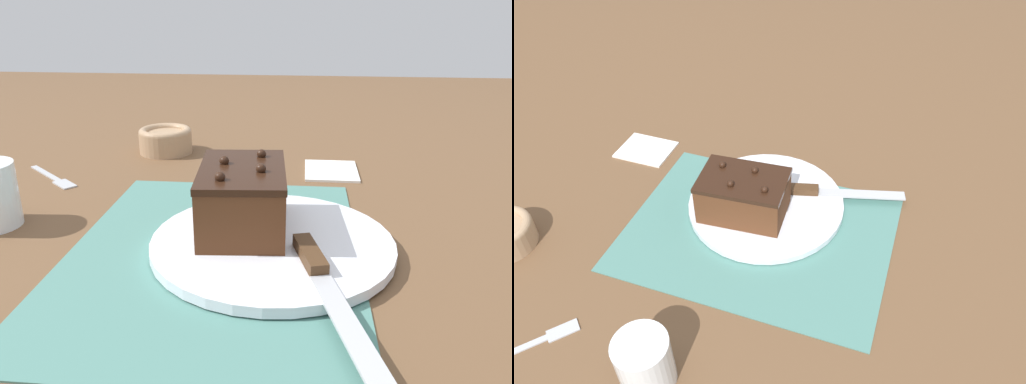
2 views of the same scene
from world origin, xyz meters
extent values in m
plane|color=brown|center=(0.00, 0.00, 0.00)|extent=(3.00, 3.00, 0.00)
cube|color=slate|center=(0.00, 0.00, 0.00)|extent=(0.46, 0.34, 0.00)
cylinder|color=white|center=(-0.01, 0.07, 0.01)|extent=(0.29, 0.29, 0.01)
cube|color=#512D19|center=(-0.04, 0.03, 0.05)|extent=(0.15, 0.11, 0.07)
cube|color=black|center=(-0.04, 0.03, 0.09)|extent=(0.16, 0.11, 0.01)
sphere|color=black|center=(-0.08, 0.05, 0.10)|extent=(0.01, 0.01, 0.01)
sphere|color=black|center=(-0.05, 0.01, 0.10)|extent=(0.01, 0.01, 0.01)
sphere|color=black|center=(-0.02, 0.05, 0.10)|extent=(0.01, 0.01, 0.01)
sphere|color=black|center=(0.01, 0.01, 0.10)|extent=(0.01, 0.01, 0.01)
cube|color=#472D19|center=(0.04, 0.11, 0.02)|extent=(0.08, 0.04, 0.01)
cube|color=#B7BABF|center=(0.15, 0.14, 0.02)|extent=(0.16, 0.06, 0.00)
cylinder|color=tan|center=(-0.40, -0.17, 0.02)|extent=(0.10, 0.10, 0.04)
torus|color=tan|center=(-0.40, -0.17, 0.04)|extent=(0.10, 0.10, 0.02)
cube|color=white|center=(-0.31, 0.15, 0.00)|extent=(0.11, 0.09, 0.01)
cube|color=#B7BABF|center=(-0.25, -0.34, 0.00)|extent=(0.08, 0.09, 0.01)
cube|color=#B7BABF|center=(-0.20, -0.28, 0.00)|extent=(0.05, 0.05, 0.01)
camera|label=1|loc=(0.52, 0.10, 0.28)|focal=35.00mm
camera|label=2|loc=(0.22, -0.57, 0.64)|focal=35.00mm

